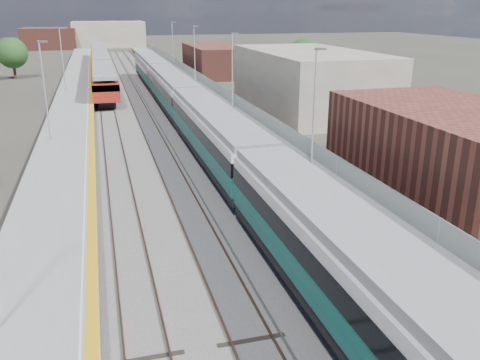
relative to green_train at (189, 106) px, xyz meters
name	(u,v)px	position (x,y,z in m)	size (l,w,h in m)	color
ground	(158,109)	(-1.50, 12.13, -2.36)	(320.00, 320.00, 0.00)	#47443A
ballast_bed	(136,105)	(-3.75, 14.63, -2.33)	(10.50, 155.00, 0.06)	#565451
tracks	(140,102)	(-3.15, 16.31, -2.26)	(8.96, 160.00, 0.17)	#4C3323
platform_right	(200,98)	(3.78, 14.62, -1.83)	(4.70, 155.00, 8.52)	slate
platform_left	(74,104)	(-10.55, 14.62, -1.85)	(4.30, 155.00, 8.52)	slate
buildings	(43,8)	(-19.62, 100.73, 8.34)	(72.00, 185.50, 40.00)	brown
green_train	(189,106)	(0.00, 0.00, 0.00)	(3.05, 84.75, 3.35)	black
red_train	(101,64)	(-7.00, 40.83, -0.18)	(2.92, 59.26, 3.69)	black
tree_c	(12,53)	(-20.30, 43.24, 1.66)	(4.72, 4.72, 6.40)	#382619
tree_d	(305,58)	(19.40, 19.99, 2.03)	(5.15, 5.15, 6.98)	#382619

